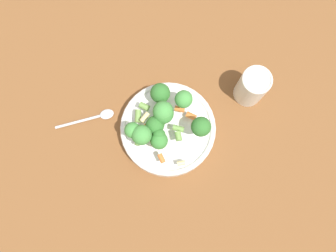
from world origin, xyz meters
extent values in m
plane|color=brown|center=(0.00, 0.00, 0.00)|extent=(3.00, 3.00, 0.00)
cylinder|color=white|center=(0.00, 0.00, 0.02)|extent=(0.23, 0.23, 0.04)
torus|color=white|center=(0.00, 0.00, 0.04)|extent=(0.23, 0.23, 0.01)
cylinder|color=#8CB766|center=(-0.01, 0.02, 0.06)|extent=(0.01, 0.01, 0.02)
sphere|color=#3D8438|center=(-0.01, 0.02, 0.08)|extent=(0.03, 0.03, 0.03)
cylinder|color=#8CB766|center=(0.03, -0.07, 0.08)|extent=(0.02, 0.02, 0.02)
sphere|color=#33722D|center=(0.03, -0.07, 0.11)|extent=(0.05, 0.05, 0.05)
cylinder|color=#8CB766|center=(0.05, 0.06, 0.06)|extent=(0.02, 0.02, 0.02)
sphere|color=#33722D|center=(0.05, 0.06, 0.09)|extent=(0.05, 0.05, 0.05)
cylinder|color=#8CB766|center=(-0.04, 0.00, 0.08)|extent=(0.01, 0.01, 0.01)
sphere|color=#33722D|center=(-0.04, 0.00, 0.10)|extent=(0.03, 0.03, 0.03)
cylinder|color=#8CB766|center=(0.01, 0.02, 0.09)|extent=(0.02, 0.02, 0.02)
sphere|color=#479342|center=(0.01, 0.02, 0.12)|extent=(0.05, 0.05, 0.05)
cylinder|color=#8CB766|center=(-0.04, -0.01, 0.07)|extent=(0.01, 0.01, 0.02)
sphere|color=#3D8438|center=(-0.04, -0.01, 0.10)|extent=(0.04, 0.04, 0.04)
cylinder|color=#8CB766|center=(-0.06, 0.05, 0.09)|extent=(0.01, 0.01, 0.01)
sphere|color=#479342|center=(-0.06, 0.05, 0.11)|extent=(0.04, 0.04, 0.04)
cylinder|color=#8CB766|center=(-0.02, 0.02, 0.07)|extent=(0.01, 0.01, 0.02)
sphere|color=#33722D|center=(-0.02, 0.02, 0.10)|extent=(0.04, 0.04, 0.04)
cylinder|color=#8CB766|center=(-0.02, 0.02, 0.07)|extent=(0.01, 0.01, 0.02)
sphere|color=#3D8438|center=(-0.02, 0.02, 0.10)|extent=(0.04, 0.04, 0.04)
cylinder|color=#8CB766|center=(0.01, 0.02, 0.08)|extent=(0.02, 0.02, 0.02)
sphere|color=#3D8438|center=(0.01, 0.02, 0.11)|extent=(0.05, 0.05, 0.05)
cylinder|color=#8CB766|center=(0.01, 0.02, 0.08)|extent=(0.01, 0.01, 0.01)
sphere|color=#3D8438|center=(0.01, 0.02, 0.11)|extent=(0.04, 0.04, 0.04)
cylinder|color=#8CB766|center=(0.01, 0.02, 0.09)|extent=(0.01, 0.01, 0.01)
sphere|color=#479342|center=(0.01, 0.02, 0.11)|extent=(0.03, 0.03, 0.03)
cylinder|color=#8CB766|center=(-0.06, 0.03, 0.09)|extent=(0.02, 0.02, 0.02)
sphere|color=#479342|center=(-0.06, 0.03, 0.12)|extent=(0.05, 0.05, 0.05)
cylinder|color=#8CB766|center=(0.06, 0.00, 0.09)|extent=(0.01, 0.01, 0.01)
sphere|color=#479342|center=(0.06, 0.00, 0.11)|extent=(0.04, 0.04, 0.04)
cylinder|color=#729E4C|center=(-0.01, -0.04, 0.08)|extent=(0.02, 0.02, 0.01)
cylinder|color=beige|center=(-0.02, 0.05, 0.09)|extent=(0.03, 0.01, 0.01)
cylinder|color=#729E4C|center=(0.01, 0.07, 0.07)|extent=(0.02, 0.03, 0.01)
cylinder|color=#729E4C|center=(0.07, 0.01, 0.07)|extent=(0.03, 0.02, 0.01)
cylinder|color=orange|center=(0.05, -0.03, 0.06)|extent=(0.02, 0.03, 0.01)
cylinder|color=orange|center=(-0.05, 0.00, 0.06)|extent=(0.02, 0.03, 0.01)
cylinder|color=#729E4C|center=(-0.02, 0.07, 0.07)|extent=(0.03, 0.03, 0.01)
cylinder|color=orange|center=(0.05, 0.00, 0.07)|extent=(0.02, 0.03, 0.01)
cylinder|color=orange|center=(-0.07, -0.03, 0.07)|extent=(0.02, 0.02, 0.01)
cylinder|color=#729E4C|center=(-0.07, 0.04, 0.08)|extent=(0.03, 0.02, 0.01)
cylinder|color=#729E4C|center=(0.01, -0.02, 0.07)|extent=(0.02, 0.03, 0.01)
cylinder|color=orange|center=(-0.03, 0.03, 0.09)|extent=(0.02, 0.03, 0.01)
cylinder|color=beige|center=(-0.05, -0.07, 0.06)|extent=(0.02, 0.02, 0.01)
cylinder|color=silver|center=(0.20, -0.11, 0.05)|extent=(0.07, 0.07, 0.10)
torus|color=silver|center=(0.20, -0.11, 0.10)|extent=(0.07, 0.07, 0.01)
cylinder|color=silver|center=(-0.11, 0.20, 0.01)|extent=(0.09, 0.08, 0.01)
ellipsoid|color=silver|center=(-0.05, 0.15, 0.01)|extent=(0.04, 0.04, 0.01)
camera|label=1|loc=(-0.14, -0.09, 0.82)|focal=35.00mm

